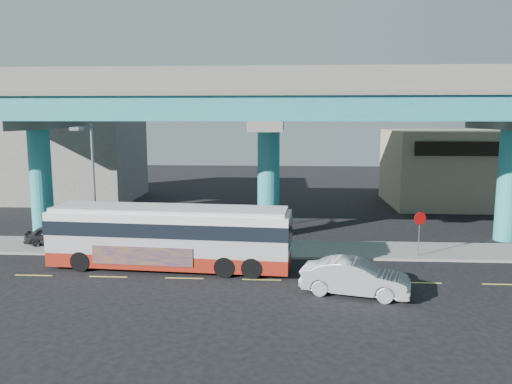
# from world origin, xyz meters

# --- Properties ---
(ground) EXTENTS (120.00, 120.00, 0.00)m
(ground) POSITION_xyz_m (0.00, 0.00, 0.00)
(ground) COLOR black
(ground) RESTS_ON ground
(sidewalk) EXTENTS (70.00, 4.00, 0.15)m
(sidewalk) POSITION_xyz_m (0.00, 5.50, 0.07)
(sidewalk) COLOR gray
(sidewalk) RESTS_ON ground
(lane_markings) EXTENTS (58.00, 0.12, 0.01)m
(lane_markings) POSITION_xyz_m (-0.00, -0.30, 0.01)
(lane_markings) COLOR #D8C64C
(lane_markings) RESTS_ON ground
(viaduct) EXTENTS (52.00, 12.40, 11.70)m
(viaduct) POSITION_xyz_m (-0.00, 9.11, 9.14)
(viaduct) COLOR teal
(viaduct) RESTS_ON ground
(building_beige) EXTENTS (14.00, 10.23, 7.00)m
(building_beige) POSITION_xyz_m (18.00, 22.98, 3.51)
(building_beige) COLOR tan
(building_beige) RESTS_ON ground
(building_concrete) EXTENTS (12.00, 10.00, 9.00)m
(building_concrete) POSITION_xyz_m (-20.00, 24.00, 4.50)
(building_concrete) COLOR gray
(building_concrete) RESTS_ON ground
(transit_bus) EXTENTS (13.39, 3.81, 3.39)m
(transit_bus) POSITION_xyz_m (-5.11, 1.49, 1.86)
(transit_bus) COLOR maroon
(transit_bus) RESTS_ON ground
(sedan) EXTENTS (4.21, 5.86, 1.65)m
(sedan) POSITION_xyz_m (4.44, -2.15, 0.82)
(sedan) COLOR #A3A3A8
(sedan) RESTS_ON ground
(parked_car) EXTENTS (3.19, 4.18, 1.18)m
(parked_car) POSITION_xyz_m (-13.74, 5.67, 0.74)
(parked_car) COLOR #2C2C30
(parked_car) RESTS_ON sidewalk
(street_lamp) EXTENTS (0.50, 2.51, 7.71)m
(street_lamp) POSITION_xyz_m (-10.23, 3.44, 5.16)
(street_lamp) COLOR gray
(street_lamp) RESTS_ON sidewalk
(stop_sign) EXTENTS (0.76, 0.28, 2.64)m
(stop_sign) POSITION_xyz_m (9.00, 4.18, 2.06)
(stop_sign) COLOR gray
(stop_sign) RESTS_ON sidewalk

